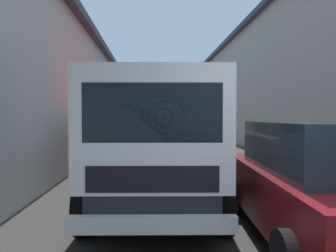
{
  "coord_description": "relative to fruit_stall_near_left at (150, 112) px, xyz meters",
  "views": [
    {
      "loc": [
        -1.84,
        1.38,
        1.5
      ],
      "look_at": [
        12.35,
        0.66,
        1.16
      ],
      "focal_mm": 37.1,
      "sensor_mm": 36.0,
      "label": 1
    }
  ],
  "objects": [
    {
      "name": "fruit_stall_near_right",
      "position": [
        -7.35,
        0.65,
        0.02
      ],
      "size": [
        2.32,
        2.32,
        2.4
      ],
      "color": "#9E9EA3",
      "rests_on": "ground"
    },
    {
      "name": "parked_scooter",
      "position": [
        -10.53,
        -3.21,
        -1.35
      ],
      "size": [
        1.69,
        0.38,
        1.14
      ],
      "color": "black",
      "rests_on": "ground"
    },
    {
      "name": "delivery_truck",
      "position": [
        -13.99,
        -0.12,
        -0.75
      ],
      "size": [
        4.98,
        2.11,
        2.08
      ],
      "color": "black",
      "rests_on": "ground"
    },
    {
      "name": "hatchback_car",
      "position": [
        -15.1,
        -2.12,
        -1.06
      ],
      "size": [
        4.01,
        2.13,
        1.45
      ],
      "color": "#600F14",
      "rests_on": "ground"
    },
    {
      "name": "building_right_concrete",
      "position": [
        -1.46,
        -8.42,
        1.4
      ],
      "size": [
        49.8,
        7.5,
        6.36
      ],
      "color": "#A39E93",
      "rests_on": "ground"
    },
    {
      "name": "fruit_stall_far_left",
      "position": [
        -10.19,
        0.53,
        -0.28
      ],
      "size": [
        2.25,
        2.25,
        2.09
      ],
      "color": "#9E9EA3",
      "rests_on": "ground"
    },
    {
      "name": "vendor_by_crates",
      "position": [
        -3.94,
        0.65,
        -0.92
      ],
      "size": [
        0.27,
        0.61,
        1.53
      ],
      "color": "navy",
      "rests_on": "ground"
    },
    {
      "name": "fruit_stall_near_left",
      "position": [
        0.0,
        0.0,
        0.0
      ],
      "size": [
        2.18,
        2.18,
        2.41
      ],
      "color": "#9E9EA3",
      "rests_on": "ground"
    },
    {
      "name": "building_left_whitewash",
      "position": [
        -1.46,
        5.57,
        0.52
      ],
      "size": [
        49.8,
        7.5,
        4.6
      ],
      "color": "beige",
      "rests_on": "ground"
    },
    {
      "name": "ground",
      "position": [
        -3.71,
        -1.43,
        -1.79
      ],
      "size": [
        90.0,
        90.0,
        0.0
      ],
      "primitive_type": "plane",
      "color": "#33302D"
    }
  ]
}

